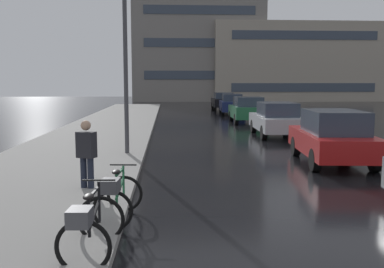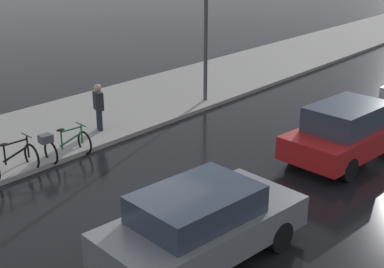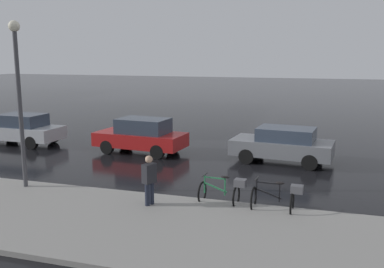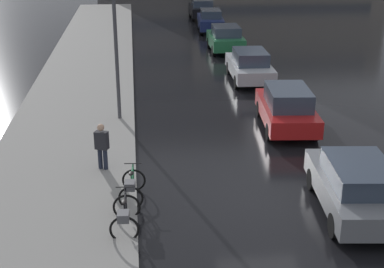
# 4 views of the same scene
# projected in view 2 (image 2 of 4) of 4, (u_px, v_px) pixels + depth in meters

# --- Properties ---
(ground_plane) EXTENTS (140.00, 140.00, 0.00)m
(ground_plane) POSITION_uv_depth(u_px,v_px,m) (138.00, 212.00, 12.24)
(ground_plane) COLOR black
(sidewalk_kerb) EXTENTS (4.80, 60.00, 0.14)m
(sidewalk_kerb) POSITION_uv_depth(u_px,v_px,m) (210.00, 81.00, 22.97)
(sidewalk_kerb) COLOR gray
(sidewalk_kerb) RESTS_ON ground
(bicycle_nearest) EXTENTS (0.80, 1.45, 1.02)m
(bicycle_nearest) POSITION_uv_depth(u_px,v_px,m) (7.00, 160.00, 13.81)
(bicycle_nearest) COLOR black
(bicycle_nearest) RESTS_ON ground
(bicycle_second) EXTENTS (0.79, 1.45, 0.96)m
(bicycle_second) POSITION_uv_depth(u_px,v_px,m) (63.00, 144.00, 14.85)
(bicycle_second) COLOR black
(bicycle_second) RESTS_ON ground
(car_grey) EXTENTS (2.35, 4.37, 1.51)m
(car_grey) POSITION_uv_depth(u_px,v_px,m) (201.00, 223.00, 10.23)
(car_grey) COLOR slate
(car_grey) RESTS_ON ground
(car_red) EXTENTS (2.22, 4.34, 1.63)m
(car_red) POSITION_uv_depth(u_px,v_px,m) (348.00, 131.00, 14.87)
(car_red) COLOR #AD1919
(car_red) RESTS_ON ground
(pedestrian) EXTENTS (0.46, 0.38, 1.64)m
(pedestrian) POSITION_uv_depth(u_px,v_px,m) (99.00, 106.00, 16.71)
(pedestrian) COLOR #1E2333
(pedestrian) RESTS_ON ground
(streetlamp) EXTENTS (0.36, 0.36, 5.61)m
(streetlamp) POSITION_uv_depth(u_px,v_px,m) (206.00, 8.00, 18.87)
(streetlamp) COLOR #424247
(streetlamp) RESTS_ON ground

